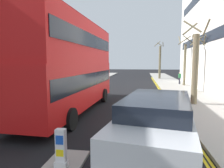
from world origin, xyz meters
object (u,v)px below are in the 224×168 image
(double_decker_bus_away, at_px, (72,63))
(pedestrian_far, at_px, (180,78))
(taxi_minivan, at_px, (155,135))
(keep_left_bollard, at_px, (61,149))

(double_decker_bus_away, xyz_separation_m, pedestrian_far, (9.44, 16.40, -2.04))
(taxi_minivan, bearing_deg, keep_left_bollard, -173.95)
(double_decker_bus_away, relative_size, pedestrian_far, 6.73)
(keep_left_bollard, xyz_separation_m, double_decker_bus_away, (-2.02, 6.69, 2.42))
(double_decker_bus_away, relative_size, taxi_minivan, 2.15)
(taxi_minivan, distance_m, pedestrian_far, 23.30)
(keep_left_bollard, bearing_deg, double_decker_bus_away, 106.79)
(taxi_minivan, height_order, pedestrian_far, taxi_minivan)
(keep_left_bollard, xyz_separation_m, pedestrian_far, (7.42, 23.09, 0.38))
(pedestrian_far, bearing_deg, double_decker_bus_away, -119.91)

